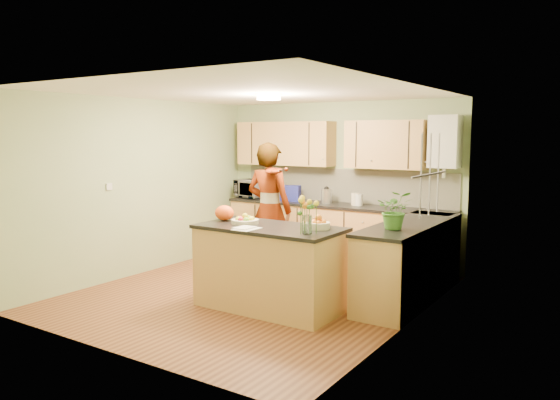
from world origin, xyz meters
The scene contains 28 objects.
floor centered at (0.00, 0.00, 0.00)m, with size 4.50×4.50×0.00m, color #572B19.
ceiling centered at (0.00, 0.00, 2.50)m, with size 4.00×4.50×0.02m, color white.
wall_back centered at (0.00, 2.25, 1.25)m, with size 4.00×0.02×2.50m, color #8BA475.
wall_front centered at (0.00, -2.25, 1.25)m, with size 4.00×0.02×2.50m, color #8BA475.
wall_left centered at (-2.00, 0.00, 1.25)m, with size 0.02×4.50×2.50m, color #8BA475.
wall_right centered at (2.00, 0.00, 1.25)m, with size 0.02×4.50×2.50m, color #8BA475.
back_counter centered at (0.10, 1.95, 0.47)m, with size 3.64×0.62×0.94m.
right_counter centered at (1.70, 0.85, 0.47)m, with size 0.62×2.24×0.94m.
splashback centered at (0.10, 2.23, 1.20)m, with size 3.60×0.02×0.52m, color beige.
upper_cabinets centered at (-0.18, 2.08, 1.85)m, with size 3.20×0.34×0.70m.
boiler centered at (1.70, 2.09, 1.90)m, with size 0.40×0.30×0.86m.
window_right centered at (1.99, 0.60, 1.55)m, with size 0.01×1.30×1.05m.
light_switch centered at (-1.99, -0.60, 1.30)m, with size 0.02×0.09×0.09m, color silver.
ceiling_lamp centered at (0.00, 0.30, 2.46)m, with size 0.30×0.30×0.07m.
peninsula_island centered at (0.47, -0.37, 0.48)m, with size 1.67×0.86×0.96m.
fruit_dish centered at (0.12, -0.37, 1.00)m, with size 0.32×0.32×0.11m.
orange_bowl centered at (1.02, -0.22, 1.02)m, with size 0.25×0.25×0.15m.
flower_vase centered at (1.07, -0.55, 1.25)m, with size 0.24×0.24×0.43m.
orange_bag centered at (-0.23, -0.32, 1.05)m, with size 0.24×0.21×0.18m, color #FF5415.
papers centered at (0.37, -0.67, 0.96)m, with size 0.22×0.30×0.01m, color silver.
violinist centered at (-0.36, 0.84, 0.94)m, with size 0.69×0.45×1.89m, color tan.
violin centered at (-0.16, 0.62, 1.51)m, with size 0.67×0.27×0.13m, color #520E05, non-canonical shape.
microwave centered at (-1.49, 1.95, 1.09)m, with size 0.54×0.37×0.30m, color silver.
blue_box centered at (-0.69, 1.92, 1.06)m, with size 0.31×0.22×0.24m, color navy.
kettle centered at (-0.05, 1.94, 1.06)m, with size 0.16×0.16×0.31m.
jar_cream centered at (0.42, 1.97, 1.03)m, with size 0.12×0.12×0.18m, color beige.
jar_white centered at (0.49, 1.96, 1.03)m, with size 0.11×0.11×0.17m, color silver.
potted_plant centered at (1.70, 0.31, 1.16)m, with size 0.39×0.34×0.44m, color #366A23.
Camera 1 is at (3.93, -5.42, 1.99)m, focal length 35.00 mm.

